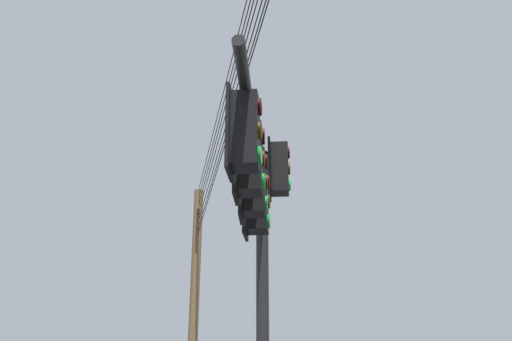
{
  "coord_description": "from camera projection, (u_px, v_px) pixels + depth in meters",
  "views": [
    {
      "loc": [
        -8.55,
        -1.48,
        1.28
      ],
      "look_at": [
        -0.75,
        -0.56,
        4.77
      ],
      "focal_mm": 42.72,
      "sensor_mm": 36.0,
      "label": 1
    }
  ],
  "objects": [
    {
      "name": "signal_mast_assembly",
      "position": [
        257.0,
        209.0,
        8.73
      ],
      "size": [
        4.66,
        0.97,
        6.02
      ],
      "color": "black",
      "rests_on": "ground"
    },
    {
      "name": "utility_pole_wooden",
      "position": [
        194.0,
        321.0,
        22.22
      ],
      "size": [
        1.65,
        0.51,
        10.41
      ],
      "color": "brown",
      "rests_on": "ground"
    }
  ]
}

